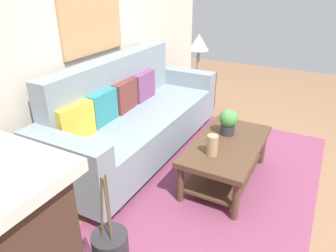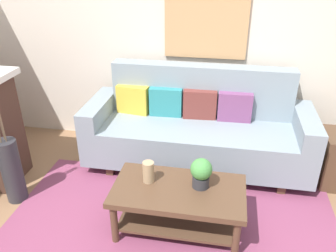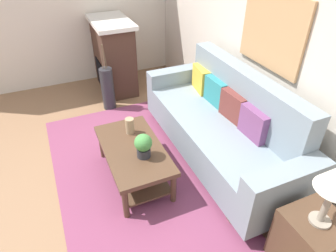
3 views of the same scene
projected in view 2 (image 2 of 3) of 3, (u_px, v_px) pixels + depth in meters
name	position (u px, v px, depth m)	size (l,w,h in m)	color
wall_back	(196.00, 34.00, 3.84)	(5.39, 0.10, 2.70)	beige
area_rug	(170.00, 226.00, 3.05)	(2.93, 1.68, 0.01)	#843D5B
couch	(198.00, 130.00, 3.77)	(2.39, 0.84, 1.08)	gray
throw_pillow_mustard	(133.00, 99.00, 3.89)	(0.36, 0.12, 0.32)	gold
throw_pillow_teal	(166.00, 102.00, 3.83)	(0.36, 0.12, 0.32)	teal
throw_pillow_maroon	(200.00, 104.00, 3.77)	(0.36, 0.12, 0.32)	brown
throw_pillow_plum	(235.00, 107.00, 3.71)	(0.36, 0.12, 0.32)	#7A4270
coffee_table	(178.00, 199.00, 2.90)	(1.10, 0.60, 0.43)	#513826
tabletop_vase	(148.00, 172.00, 2.89)	(0.10, 0.10, 0.19)	tan
potted_plant_tabletop	(201.00, 172.00, 2.81)	(0.18, 0.18, 0.26)	#2D2D33
floor_vase	(12.00, 171.00, 3.25)	(0.19, 0.19, 0.65)	#2D2D33
floor_vase_branch_a	(2.00, 124.00, 3.02)	(0.01, 0.01, 0.36)	brown
floor_vase_branch_b	(0.00, 122.00, 3.04)	(0.01, 0.01, 0.36)	brown
framed_painting	(206.00, 24.00, 3.70)	(0.90, 0.03, 0.75)	tan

